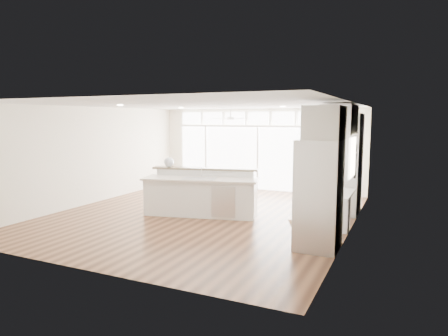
% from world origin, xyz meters
% --- Properties ---
extents(floor, '(7.00, 8.00, 0.02)m').
position_xyz_m(floor, '(0.00, 0.00, -0.01)').
color(floor, '#472615').
rests_on(floor, ground).
extents(ceiling, '(7.00, 8.00, 0.02)m').
position_xyz_m(ceiling, '(0.00, 0.00, 2.70)').
color(ceiling, silver).
rests_on(ceiling, wall_back).
extents(wall_back, '(7.00, 0.04, 2.70)m').
position_xyz_m(wall_back, '(0.00, 4.00, 1.35)').
color(wall_back, white).
rests_on(wall_back, floor).
extents(wall_front, '(7.00, 0.04, 2.70)m').
position_xyz_m(wall_front, '(0.00, -4.00, 1.35)').
color(wall_front, white).
rests_on(wall_front, floor).
extents(wall_left, '(0.04, 8.00, 2.70)m').
position_xyz_m(wall_left, '(-3.50, 0.00, 1.35)').
color(wall_left, white).
rests_on(wall_left, floor).
extents(wall_right, '(0.04, 8.00, 2.70)m').
position_xyz_m(wall_right, '(3.50, 0.00, 1.35)').
color(wall_right, white).
rests_on(wall_right, floor).
extents(glass_wall, '(5.80, 0.06, 2.08)m').
position_xyz_m(glass_wall, '(0.00, 3.94, 1.05)').
color(glass_wall, white).
rests_on(glass_wall, wall_back).
extents(transom_row, '(5.90, 0.06, 0.40)m').
position_xyz_m(transom_row, '(0.00, 3.94, 2.38)').
color(transom_row, white).
rests_on(transom_row, wall_back).
extents(desk_window, '(0.04, 0.85, 0.85)m').
position_xyz_m(desk_window, '(3.46, 0.30, 1.55)').
color(desk_window, white).
rests_on(desk_window, wall_right).
extents(ceiling_fan, '(1.16, 1.16, 0.32)m').
position_xyz_m(ceiling_fan, '(-0.50, 2.80, 2.48)').
color(ceiling_fan, white).
rests_on(ceiling_fan, ceiling).
extents(recessed_lights, '(3.40, 3.00, 0.02)m').
position_xyz_m(recessed_lights, '(0.00, 0.20, 2.68)').
color(recessed_lights, white).
rests_on(recessed_lights, ceiling).
extents(oven_cabinet, '(0.64, 1.20, 2.50)m').
position_xyz_m(oven_cabinet, '(3.17, 1.80, 1.25)').
color(oven_cabinet, white).
rests_on(oven_cabinet, floor).
extents(desk_nook, '(0.72, 1.30, 0.76)m').
position_xyz_m(desk_nook, '(3.13, 0.30, 0.38)').
color(desk_nook, white).
rests_on(desk_nook, floor).
extents(upper_cabinets, '(0.64, 1.30, 0.64)m').
position_xyz_m(upper_cabinets, '(3.17, 0.30, 2.35)').
color(upper_cabinets, white).
rests_on(upper_cabinets, wall_right).
extents(refrigerator, '(0.76, 0.90, 2.00)m').
position_xyz_m(refrigerator, '(3.11, -1.35, 1.00)').
color(refrigerator, silver).
rests_on(refrigerator, floor).
extents(fridge_cabinet, '(0.64, 0.90, 0.60)m').
position_xyz_m(fridge_cabinet, '(3.17, -1.35, 2.30)').
color(fridge_cabinet, white).
rests_on(fridge_cabinet, wall_right).
extents(framed_photos, '(0.06, 0.22, 0.80)m').
position_xyz_m(framed_photos, '(3.46, 0.92, 1.40)').
color(framed_photos, black).
rests_on(framed_photos, wall_right).
extents(kitchen_island, '(3.01, 1.69, 1.13)m').
position_xyz_m(kitchen_island, '(-0.04, -0.05, 0.56)').
color(kitchen_island, white).
rests_on(kitchen_island, floor).
extents(rug, '(1.10, 0.96, 0.01)m').
position_xyz_m(rug, '(2.61, 0.26, 0.01)').
color(rug, '#3C2313').
rests_on(rug, floor).
extents(office_chair, '(0.71, 0.69, 1.11)m').
position_xyz_m(office_chair, '(3.00, 1.04, 0.55)').
color(office_chair, black).
rests_on(office_chair, floor).
extents(fishbowl, '(0.28, 0.28, 0.25)m').
position_xyz_m(fishbowl, '(-1.05, 0.12, 1.26)').
color(fishbowl, silver).
rests_on(fishbowl, kitchen_island).
extents(monitor, '(0.12, 0.49, 0.41)m').
position_xyz_m(monitor, '(3.05, 0.30, 0.96)').
color(monitor, black).
rests_on(monitor, desk_nook).
extents(keyboard, '(0.15, 0.30, 0.01)m').
position_xyz_m(keyboard, '(2.88, 0.30, 0.77)').
color(keyboard, white).
rests_on(keyboard, desk_nook).
extents(potted_plant, '(0.30, 0.32, 0.23)m').
position_xyz_m(potted_plant, '(3.17, 1.80, 2.61)').
color(potted_plant, '#265A27').
rests_on(potted_plant, oven_cabinet).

